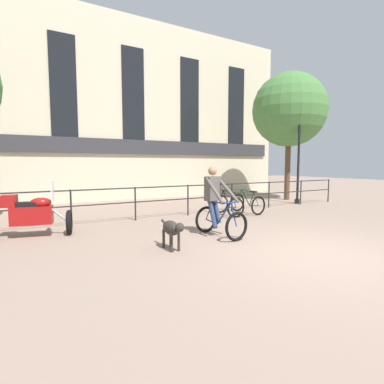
% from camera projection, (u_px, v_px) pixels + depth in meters
% --- Properties ---
extents(ground_plane, '(60.00, 60.00, 0.00)m').
position_uv_depth(ground_plane, '(318.00, 255.00, 5.79)').
color(ground_plane, gray).
extents(canal_railing, '(15.05, 0.05, 1.05)m').
position_uv_depth(canal_railing, '(188.00, 195.00, 10.22)').
color(canal_railing, '#232326').
rests_on(canal_railing, ground_plane).
extents(building_facade, '(18.00, 0.72, 8.86)m').
position_uv_depth(building_facade, '(131.00, 110.00, 14.88)').
color(building_facade, beige).
rests_on(building_facade, ground_plane).
extents(cyclist_with_bike, '(0.81, 1.24, 1.70)m').
position_uv_depth(cyclist_with_bike, '(217.00, 205.00, 7.32)').
color(cyclist_with_bike, black).
rests_on(cyclist_with_bike, ground_plane).
extents(dog, '(0.26, 0.97, 0.62)m').
position_uv_depth(dog, '(172.00, 229.00, 6.10)').
color(dog, '#332D28').
rests_on(dog, ground_plane).
extents(parked_motorcycle, '(1.86, 0.97, 1.35)m').
position_uv_depth(parked_motorcycle, '(31.00, 214.00, 7.19)').
color(parked_motorcycle, black).
rests_on(parked_motorcycle, ground_plane).
extents(parked_bicycle_near_lamp, '(0.77, 1.17, 0.86)m').
position_uv_depth(parked_bicycle_near_lamp, '(228.00, 205.00, 10.28)').
color(parked_bicycle_near_lamp, black).
rests_on(parked_bicycle_near_lamp, ground_plane).
extents(parked_bicycle_mid_left, '(0.73, 1.15, 0.86)m').
position_uv_depth(parked_bicycle_mid_left, '(248.00, 203.00, 10.72)').
color(parked_bicycle_mid_left, black).
rests_on(parked_bicycle_mid_left, ground_plane).
extents(street_lamp, '(0.28, 0.28, 4.52)m').
position_uv_depth(street_lamp, '(299.00, 146.00, 13.12)').
color(street_lamp, black).
rests_on(street_lamp, ground_plane).
extents(tree_canalside_right, '(3.53, 3.53, 6.13)m').
position_uv_depth(tree_canalside_right, '(289.00, 110.00, 14.43)').
color(tree_canalside_right, brown).
rests_on(tree_canalside_right, ground_plane).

